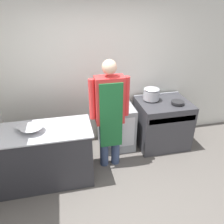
{
  "coord_description": "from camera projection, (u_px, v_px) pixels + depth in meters",
  "views": [
    {
      "loc": [
        -0.52,
        -1.88,
        2.5
      ],
      "look_at": [
        0.12,
        0.98,
        0.98
      ],
      "focal_mm": 35.0,
      "sensor_mm": 36.0,
      "label": 1
    }
  ],
  "objects": [
    {
      "name": "person_cook",
      "position": [
        110.0,
        111.0,
        3.27
      ],
      "size": [
        0.6,
        0.24,
        1.78
      ],
      "color": "#38476B",
      "rests_on": "ground_plane"
    },
    {
      "name": "stove",
      "position": [
        162.0,
        123.0,
        4.08
      ],
      "size": [
        0.91,
        0.75,
        0.89
      ],
      "color": "#38383D",
      "rests_on": "ground_plane"
    },
    {
      "name": "saute_pan",
      "position": [
        178.0,
        102.0,
        3.78
      ],
      "size": [
        0.22,
        0.22,
        0.04
      ],
      "color": "#262628",
      "rests_on": "stove"
    },
    {
      "name": "fridge_unit",
      "position": [
        116.0,
        127.0,
        4.02
      ],
      "size": [
        0.62,
        0.59,
        0.81
      ],
      "color": "#93999E",
      "rests_on": "ground_plane"
    },
    {
      "name": "stock_pot",
      "position": [
        151.0,
        94.0,
        3.89
      ],
      "size": [
        0.29,
        0.29,
        0.22
      ],
      "color": "#B2B5BC",
      "rests_on": "stove"
    },
    {
      "name": "ground_plane",
      "position": [
        119.0,
        212.0,
        2.88
      ],
      "size": [
        14.0,
        14.0,
        0.0
      ],
      "primitive_type": "plane",
      "color": "#5B5651"
    },
    {
      "name": "mixing_bowl",
      "position": [
        32.0,
        130.0,
        2.95
      ],
      "size": [
        0.3,
        0.3,
        0.08
      ],
      "color": "#B2B5BC",
      "rests_on": "prep_counter"
    },
    {
      "name": "small_bowl",
      "position": [
        23.0,
        128.0,
        3.01
      ],
      "size": [
        0.19,
        0.19,
        0.06
      ],
      "color": "#B2B5BC",
      "rests_on": "prep_counter"
    },
    {
      "name": "prep_counter",
      "position": [
        45.0,
        156.0,
        3.21
      ],
      "size": [
        1.39,
        0.66,
        0.89
      ],
      "color": "#2D2D33",
      "rests_on": "ground_plane"
    },
    {
      "name": "wall_back",
      "position": [
        95.0,
        73.0,
        3.82
      ],
      "size": [
        8.0,
        0.05,
        2.7
      ],
      "color": "silver",
      "rests_on": "ground_plane"
    }
  ]
}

